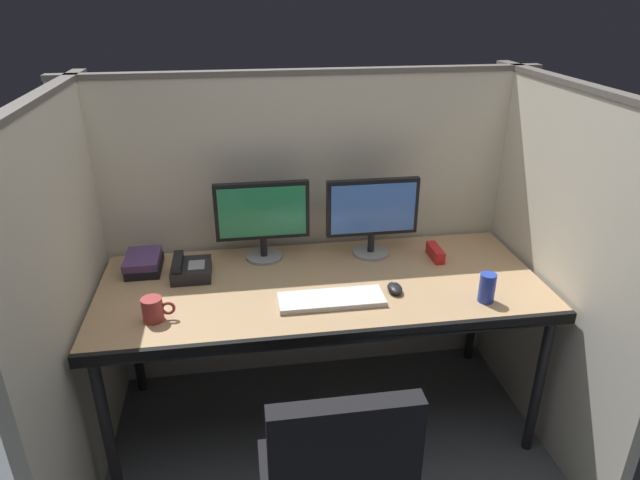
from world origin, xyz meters
The scene contains 14 objects.
ground_plane centered at (0.00, 0.00, 0.00)m, with size 8.00×8.00×0.00m, color #4C5156.
cubicle_partition_rear centered at (0.00, 0.74, 0.79)m, with size 2.21×0.06×1.57m.
cubicle_partition_left centered at (-0.99, 0.20, 0.79)m, with size 0.06×1.41×1.57m.
cubicle_partition_right centered at (0.99, 0.20, 0.79)m, with size 0.06×1.41×1.57m.
desk centered at (0.00, 0.29, 0.69)m, with size 1.90×0.80×0.74m.
monitor_left centered at (-0.23, 0.58, 0.96)m, with size 0.43×0.17×0.37m.
monitor_right centered at (0.28, 0.54, 0.96)m, with size 0.43×0.17×0.37m.
keyboard_main centered at (0.01, 0.14, 0.75)m, with size 0.43×0.15×0.02m, color silver.
computer_mouse centered at (0.29, 0.17, 0.76)m, with size 0.06×0.10×0.04m.
coffee_mug centered at (-0.68, 0.11, 0.79)m, with size 0.13×0.08×0.09m.
desk_phone centered at (-0.56, 0.45, 0.77)m, with size 0.17×0.19×0.09m.
book_stack centered at (-0.77, 0.54, 0.78)m, with size 0.15×0.21×0.07m.
soda_can centered at (0.64, 0.05, 0.80)m, with size 0.07×0.07×0.12m, color #263FB2.
red_stapler centered at (0.56, 0.45, 0.77)m, with size 0.04×0.15×0.06m, color red.
Camera 1 is at (-0.33, -1.78, 1.91)m, focal length 31.23 mm.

